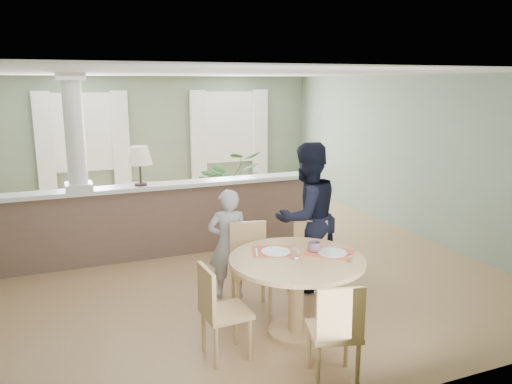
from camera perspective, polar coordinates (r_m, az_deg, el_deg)
name	(u,v)px	position (r m, az deg, el deg)	size (l,w,h in m)	color
ground	(215,253)	(7.77, -4.65, -6.96)	(8.00, 8.00, 0.00)	tan
room_shell	(200,132)	(7.96, -6.46, 6.87)	(7.02, 8.02, 2.71)	gray
pony_wall	(147,212)	(7.53, -12.39, -2.21)	(5.32, 0.38, 2.70)	#77594D
sofa	(181,208)	(8.86, -8.52, -1.87)	(2.76, 1.08, 0.81)	#956F51
houseplant	(227,186)	(9.35, -3.34, 0.72)	(1.21, 1.05, 1.35)	#376C2B
dining_table	(297,273)	(5.18, 4.72, -9.25)	(1.38, 1.38, 0.95)	tan
chair_far_boy	(250,262)	(5.81, -0.70, -7.98)	(0.52, 0.52, 1.00)	tan
chair_far_man	(310,257)	(6.07, 6.22, -7.43)	(0.57, 0.57, 0.95)	tan
chair_near	(336,329)	(4.46, 9.15, -15.19)	(0.53, 0.53, 0.94)	tan
chair_side	(219,308)	(4.81, -4.28, -13.06)	(0.44, 0.44, 0.93)	tan
child_person	(228,244)	(6.04, -3.19, -5.95)	(0.49, 0.32, 1.35)	#A09FA5
man_person	(307,217)	(6.25, 5.80, -2.85)	(0.91, 0.71, 1.87)	black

